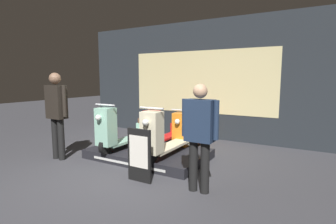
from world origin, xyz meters
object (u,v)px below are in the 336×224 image
at_px(scooter_display_left, 125,130).
at_px(person_right_browsing, 200,130).
at_px(person_left_browsing, 57,109).
at_px(scooter_backrow_0, 165,129).
at_px(price_sign_board, 139,155).
at_px(scooter_backrow_1, 193,132).
at_px(scooter_display_right, 169,136).

bearing_deg(scooter_display_left, person_right_browsing, -23.25).
distance_m(person_left_browsing, person_right_browsing, 3.12).
relative_size(scooter_display_left, scooter_backrow_0, 1.00).
bearing_deg(scooter_backrow_0, price_sign_board, -68.54).
bearing_deg(scooter_backrow_1, person_right_browsing, -63.17).
height_order(person_right_browsing, price_sign_board, person_right_browsing).
distance_m(scooter_display_right, scooter_backrow_1, 1.32).
relative_size(scooter_display_right, person_left_browsing, 1.02).
height_order(scooter_backrow_0, person_left_browsing, person_left_browsing).
bearing_deg(scooter_display_right, person_left_browsing, -156.72).
distance_m(scooter_display_right, person_left_browsing, 2.33).
relative_size(scooter_backrow_0, price_sign_board, 2.07).
height_order(scooter_display_left, scooter_backrow_1, scooter_display_left).
bearing_deg(price_sign_board, scooter_backrow_0, 111.46).
relative_size(scooter_backrow_1, price_sign_board, 2.07).
bearing_deg(scooter_display_right, scooter_backrow_0, 123.76).
height_order(scooter_display_right, person_left_browsing, person_left_browsing).
relative_size(scooter_display_left, price_sign_board, 2.07).
distance_m(person_right_browsing, price_sign_board, 1.10).
bearing_deg(price_sign_board, person_left_browsing, 176.43).
distance_m(scooter_display_right, person_right_browsing, 1.42).
xyz_separation_m(scooter_backrow_0, person_left_browsing, (-1.22, -2.21, 0.67)).
bearing_deg(scooter_backrow_1, scooter_backrow_0, 180.00).
xyz_separation_m(scooter_backrow_0, person_right_browsing, (1.90, -2.21, 0.55)).
height_order(person_left_browsing, person_right_browsing, person_left_browsing).
bearing_deg(scooter_backrow_0, scooter_backrow_1, 0.00).
bearing_deg(scooter_backrow_0, person_right_browsing, -49.29).
bearing_deg(person_left_browsing, price_sign_board, -3.57).
relative_size(scooter_display_left, person_left_browsing, 1.02).
bearing_deg(scooter_display_left, price_sign_board, -42.76).
bearing_deg(price_sign_board, scooter_display_right, 92.63).
xyz_separation_m(scooter_backrow_1, person_left_browsing, (-2.01, -2.21, 0.67)).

